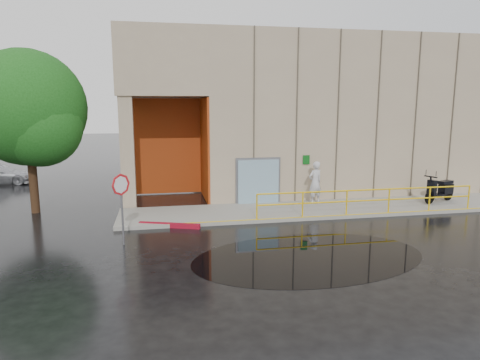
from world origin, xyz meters
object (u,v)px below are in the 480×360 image
(person, at_px, (315,182))
(tree_near, at_px, (30,112))
(stop_sign, at_px, (121,193))
(scooter, at_px, (440,183))
(red_curb, at_px, (169,225))

(person, xyz_separation_m, tree_near, (-12.18, 1.08, 3.19))
(stop_sign, height_order, tree_near, tree_near)
(person, distance_m, stop_sign, 9.19)
(stop_sign, bearing_deg, person, 2.98)
(scooter, relative_size, stop_sign, 0.85)
(person, height_order, red_curb, person)
(scooter, height_order, stop_sign, stop_sign)
(person, relative_size, stop_sign, 0.80)
(person, bearing_deg, scooter, 151.52)
(red_curb, xyz_separation_m, tree_near, (-5.50, 3.31, 4.22))
(stop_sign, bearing_deg, scooter, -10.20)
(stop_sign, height_order, red_curb, stop_sign)
(stop_sign, distance_m, tree_near, 6.93)
(stop_sign, bearing_deg, red_curb, 25.92)
(person, bearing_deg, tree_near, -25.58)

